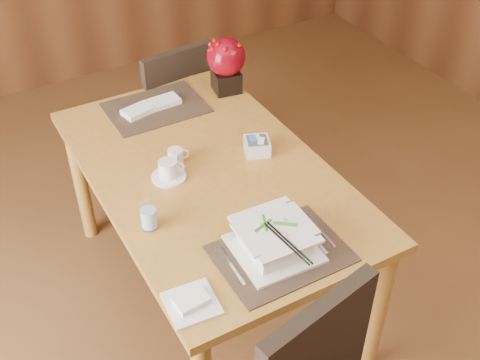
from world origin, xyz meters
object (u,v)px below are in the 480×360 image
berry_decor (226,62)px  bread_plate (192,304)px  creamer_jug (176,156)px  sugar_caddy (257,146)px  far_chair (171,109)px  soup_setting (275,240)px  water_glass (148,211)px  dining_table (210,188)px  coffee_cup (168,171)px

berry_decor → bread_plate: size_ratio=1.71×
berry_decor → bread_plate: berry_decor is taller
creamer_jug → sugar_caddy: bearing=-4.1°
sugar_caddy → far_chair: bearing=92.0°
soup_setting → creamer_jug: soup_setting is taller
creamer_jug → berry_decor: 0.63m
soup_setting → far_chair: 1.45m
soup_setting → water_glass: (-0.33, 0.33, 0.02)m
creamer_jug → berry_decor: bearing=55.7°
dining_table → far_chair: bearing=76.8°
coffee_cup → creamer_jug: 0.11m
dining_table → berry_decor: berry_decor is taller
dining_table → bread_plate: bread_plate is taller
creamer_jug → sugar_caddy: sugar_caddy is taller
soup_setting → far_chair: (0.22, 1.40, -0.30)m
berry_decor → dining_table: bearing=-124.8°
soup_setting → sugar_caddy: bearing=67.4°
soup_setting → sugar_caddy: 0.59m
creamer_jug → berry_decor: berry_decor is taller
coffee_cup → water_glass: size_ratio=0.94×
water_glass → far_chair: (0.55, 1.07, -0.32)m
soup_setting → coffee_cup: 0.58m
dining_table → soup_setting: 0.55m
water_glass → creamer_jug: size_ratio=1.81×
creamer_jug → water_glass: bearing=-114.3°
water_glass → creamer_jug: water_glass is taller
creamer_jug → sugar_caddy: 0.35m
water_glass → berry_decor: 1.02m
dining_table → creamer_jug: (-0.09, 0.12, 0.13)m
dining_table → coffee_cup: bearing=167.6°
sugar_caddy → berry_decor: (0.13, 0.52, 0.13)m
water_glass → sugar_caddy: 0.62m
dining_table → sugar_caddy: bearing=2.5°
coffee_cup → dining_table: bearing=-12.4°
berry_decor → bread_plate: bearing=-123.2°
water_glass → berry_decor: berry_decor is taller
dining_table → creamer_jug: 0.20m
berry_decor → bread_plate: 1.36m
dining_table → berry_decor: bearing=55.2°
bread_plate → berry_decor: bearing=56.8°
bread_plate → coffee_cup: bearing=72.1°
creamer_jug → berry_decor: size_ratio=0.30×
dining_table → water_glass: size_ratio=9.93×
bread_plate → far_chair: bearing=68.7°
soup_setting → creamer_jug: size_ratio=3.46×
creamer_jug → far_chair: bearing=82.4°
coffee_cup → water_glass: bearing=-127.7°
water_glass → bread_plate: (-0.03, -0.40, -0.07)m
soup_setting → dining_table: bearing=90.8°
dining_table → soup_setting: bearing=-91.5°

